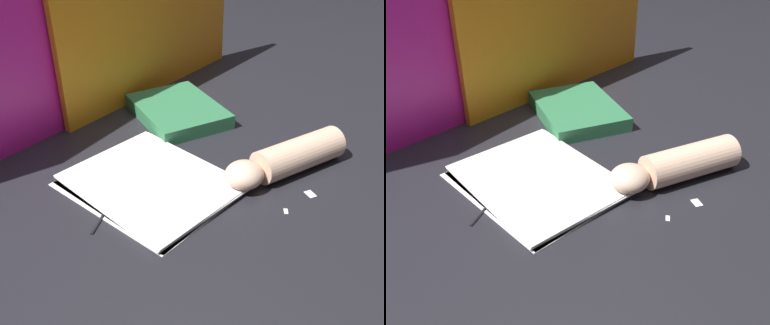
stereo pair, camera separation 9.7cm
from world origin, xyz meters
The scene contains 10 objects.
ground_plane centered at (0.00, 0.00, 0.00)m, with size 6.00×6.00×0.00m, color black.
backdrop_panel_center centered at (0.00, 0.42, 0.23)m, with size 0.58×0.07×0.47m.
backdrop_panel_right centered at (0.31, 0.42, 0.19)m, with size 0.72×0.08×0.39m.
paper_stack centered at (-0.07, 0.04, 0.01)m, with size 0.30×0.36×0.02m.
book_closed centered at (0.21, 0.23, 0.02)m, with size 0.29×0.33×0.04m.
scissors centered at (0.06, -0.09, 0.00)m, with size 0.13×0.15×0.01m.
hand_forearm centered at (0.18, -0.15, 0.04)m, with size 0.33×0.16×0.08m.
paper_scrap_near centered at (0.14, -0.23, 0.00)m, with size 0.03×0.03×0.00m.
paper_scrap_mid centered at (0.06, -0.23, 0.00)m, with size 0.02×0.02×0.00m.
pen centered at (-0.20, 0.04, 0.00)m, with size 0.12×0.07×0.01m.
Camera 2 is at (-0.54, -0.64, 0.59)m, focal length 42.00 mm.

